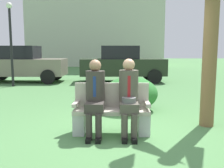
{
  "coord_description": "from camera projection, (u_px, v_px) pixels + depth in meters",
  "views": [
    {
      "loc": [
        -0.09,
        -4.44,
        1.5
      ],
      "look_at": [
        -0.19,
        0.39,
        0.85
      ],
      "focal_mm": 40.79,
      "sensor_mm": 36.0,
      "label": 1
    }
  ],
  "objects": [
    {
      "name": "shrub_near_bench",
      "position": [
        130.0,
        93.0,
        6.34
      ],
      "size": [
        1.35,
        1.24,
        0.84
      ],
      "primitive_type": "ellipsoid",
      "color": "#2D732F",
      "rests_on": "ground"
    },
    {
      "name": "parked_car_near",
      "position": [
        22.0,
        64.0,
        11.84
      ],
      "size": [
        3.9,
        1.71,
        1.68
      ],
      "color": "slate",
      "rests_on": "ground"
    },
    {
      "name": "parked_car_far",
      "position": [
        122.0,
        64.0,
        11.89
      ],
      "size": [
        3.98,
        1.89,
        1.68
      ],
      "color": "#232D1E",
      "rests_on": "ground"
    },
    {
      "name": "park_bench",
      "position": [
        112.0,
        112.0,
        4.59
      ],
      "size": [
        1.35,
        0.44,
        0.9
      ],
      "color": "#B7AD9E",
      "rests_on": "ground"
    },
    {
      "name": "seated_man_right",
      "position": [
        129.0,
        94.0,
        4.42
      ],
      "size": [
        0.34,
        0.72,
        1.35
      ],
      "color": "#4C473D",
      "rests_on": "ground"
    },
    {
      "name": "ground_plane",
      "position": [
        122.0,
        133.0,
        4.6
      ],
      "size": [
        80.0,
        80.0,
        0.0
      ],
      "primitive_type": "plane",
      "color": "#4A7C45"
    },
    {
      "name": "seated_man_left",
      "position": [
        95.0,
        94.0,
        4.43
      ],
      "size": [
        0.34,
        0.72,
        1.33
      ],
      "color": "#38332D",
      "rests_on": "ground"
    },
    {
      "name": "street_lamp",
      "position": [
        11.0,
        35.0,
        10.25
      ],
      "size": [
        0.24,
        0.24,
        3.37
      ],
      "color": "black",
      "rests_on": "ground"
    }
  ]
}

